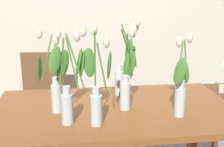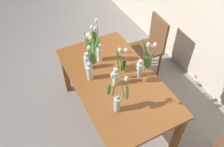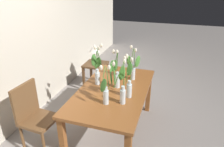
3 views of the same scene
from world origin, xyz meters
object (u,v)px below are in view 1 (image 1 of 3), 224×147
Objects in this scene: tulip_vase_0 at (69,86)px; tulip_vase_2 at (55,86)px; tulip_vase_3 at (127,83)px; pillar_candle at (221,89)px; dining_table at (114,120)px; dining_chair at (43,96)px; tulip_vase_4 at (125,67)px; tulip_vase_5 at (181,89)px; tulip_vase_1 at (97,93)px.

tulip_vase_0 reaches higher than tulip_vase_2.
tulip_vase_3 is 1.32m from pillar_candle.
dining_chair reaches higher than dining_table.
dining_table is at bearing 33.18° from tulip_vase_0.
tulip_vase_2 is 0.94× the size of tulip_vase_4.
tulip_vase_4 is at bearing 120.32° from tulip_vase_5.
tulip_vase_3 is 0.29m from tulip_vase_4.
tulip_vase_3 is at bearing -8.29° from dining_table.
dining_table is 3.02× the size of tulip_vase_2.
tulip_vase_4 is (0.12, 0.28, 0.29)m from dining_table.
tulip_vase_3 is 1.04× the size of tulip_vase_5.
pillar_candle is (1.06, 0.72, -0.33)m from tulip_vase_3.
tulip_vase_0 is 0.19m from tulip_vase_2.
tulip_vase_0 is 0.61× the size of dining_chair.
tulip_vase_1 is at bearing -143.29° from pillar_candle.
tulip_vase_4 reaches higher than dining_chair.
tulip_vase_3 is (0.46, 0.02, -0.00)m from tulip_vase_2.
dining_chair is at bearing 173.90° from pillar_candle.
dining_table is 0.28m from tulip_vase_3.
tulip_vase_4 reaches higher than tulip_vase_3.
dining_table is at bearing 155.25° from tulip_vase_5.
dining_table is 21.33× the size of pillar_candle.
tulip_vase_5 is at bearing 0.80° from tulip_vase_0.
tulip_vase_1 is 1.62m from pillar_candle.
dining_chair is (-0.28, 1.08, -0.44)m from tulip_vase_0.
tulip_vase_1 reaches higher than dining_table.
tulip_vase_4 is 0.61× the size of dining_chair.
tulip_vase_1 reaches higher than tulip_vase_0.
tulip_vase_2 is at bearing -175.91° from dining_table.
tulip_vase_1 is 1.08× the size of tulip_vase_2.
tulip_vase_3 is (0.08, -0.01, 0.27)m from dining_table.
tulip_vase_4 is at bearing 64.11° from tulip_vase_1.
tulip_vase_2 is 0.78m from tulip_vase_5.
tulip_vase_4 is (0.04, 0.29, 0.03)m from tulip_vase_3.
dining_table is 0.39m from tulip_vase_1.
tulip_vase_5 is 6.75× the size of pillar_candle.
tulip_vase_5 is 1.21m from pillar_candle.
tulip_vase_0 reaches higher than pillar_candle.
tulip_vase_0 reaches higher than tulip_vase_5.
tulip_vase_2 is at bearing 168.88° from tulip_vase_5.
tulip_vase_5 is (0.76, -0.15, -0.01)m from tulip_vase_2.
pillar_candle is (0.75, 0.89, -0.32)m from tulip_vase_5.
dining_chair is (-0.44, 1.13, -0.41)m from tulip_vase_1.
tulip_vase_3 reaches higher than dining_chair.
tulip_vase_0 is 1.73m from pillar_candle.
dining_table is 1.72× the size of dining_chair.
tulip_vase_5 reaches higher than pillar_candle.
pillar_candle is (1.27, 0.95, -0.34)m from tulip_vase_1.
pillar_candle is at bearing -6.10° from dining_chair.
tulip_vase_1 is 1.28m from dining_chair.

